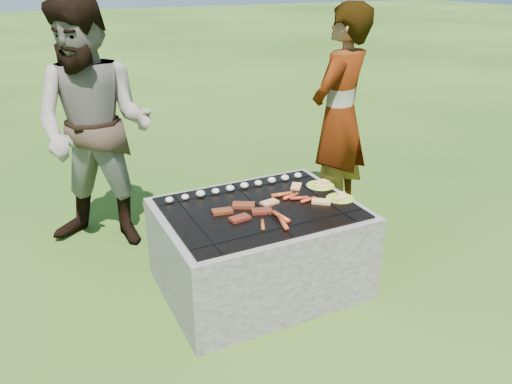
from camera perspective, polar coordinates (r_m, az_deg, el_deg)
lawn at (r=3.60m, az=0.36°, el=-10.54°), size 60.00×60.00×0.00m
fire_pit at (r=3.45m, az=0.37°, el=-6.67°), size 1.30×1.00×0.62m
mushrooms at (r=3.56m, az=-1.92°, el=0.64°), size 1.06×0.06×0.04m
pork_slabs at (r=3.22m, az=-1.59°, el=-2.15°), size 0.37×0.28×0.02m
sausages at (r=3.25m, az=3.44°, el=-1.86°), size 0.54×0.49×0.03m
bread_on_grate at (r=3.43m, az=4.79°, el=-0.58°), size 0.45×0.43×0.02m
plate_far at (r=3.66m, az=7.38°, el=0.74°), size 0.26×0.26×0.03m
plate_near at (r=3.47m, az=9.60°, el=-0.72°), size 0.22×0.22×0.03m
cook at (r=4.31m, az=9.51°, el=8.52°), size 0.80×0.70×1.83m
bystander at (r=3.96m, az=-17.93°, el=6.89°), size 1.17×1.12×1.91m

